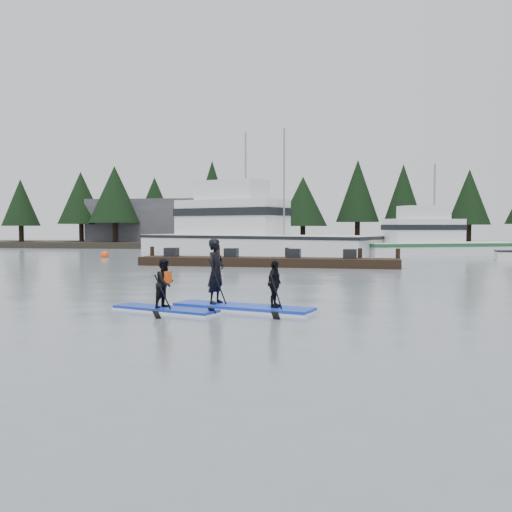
# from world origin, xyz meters

# --- Properties ---
(ground) EXTENTS (160.00, 160.00, 0.00)m
(ground) POSITION_xyz_m (0.00, 0.00, 0.00)
(ground) COLOR slate
(ground) RESTS_ON ground
(far_shore) EXTENTS (70.00, 8.00, 0.60)m
(far_shore) POSITION_xyz_m (0.00, 42.00, 0.30)
(far_shore) COLOR #2D281E
(far_shore) RESTS_ON ground
(treeline) EXTENTS (60.00, 4.00, 8.00)m
(treeline) POSITION_xyz_m (0.00, 42.00, 0.00)
(treeline) COLOR black
(treeline) RESTS_ON ground
(waterfront_building) EXTENTS (18.00, 6.00, 5.00)m
(waterfront_building) POSITION_xyz_m (-14.00, 44.00, 2.50)
(waterfront_building) COLOR #4C4C51
(waterfront_building) RESTS_ON ground
(fishing_boat_large) EXTENTS (20.61, 13.28, 11.06)m
(fishing_boat_large) POSITION_xyz_m (-4.25, 31.49, 0.86)
(fishing_boat_large) COLOR white
(fishing_boat_large) RESTS_ON ground
(fishing_boat_medium) EXTENTS (12.74, 7.77, 7.63)m
(fishing_boat_medium) POSITION_xyz_m (10.27, 29.58, 0.52)
(fishing_boat_medium) COLOR white
(fishing_boat_medium) RESTS_ON ground
(floating_dock) EXTENTS (14.36, 2.82, 0.48)m
(floating_dock) POSITION_xyz_m (-0.90, 16.23, 0.24)
(floating_dock) COLOR black
(floating_dock) RESTS_ON ground
(buoy_b) EXTENTS (0.52, 0.52, 0.52)m
(buoy_b) POSITION_xyz_m (-4.55, 20.96, 0.00)
(buoy_b) COLOR #FF480C
(buoy_b) RESTS_ON ground
(buoy_a) EXTENTS (0.58, 0.58, 0.58)m
(buoy_a) POSITION_xyz_m (-13.22, 23.23, 0.00)
(buoy_a) COLOR #FF480C
(buoy_a) RESTS_ON ground
(paddleboard_solo) EXTENTS (2.98, 1.70, 1.83)m
(paddleboard_solo) POSITION_xyz_m (-1.40, -0.60, 0.48)
(paddleboard_solo) COLOR #112DA5
(paddleboard_solo) RESTS_ON ground
(paddleboard_duo) EXTENTS (3.86, 1.98, 2.32)m
(paddleboard_duo) POSITION_xyz_m (0.42, -0.04, 0.57)
(paddleboard_duo) COLOR #1433C3
(paddleboard_duo) RESTS_ON ground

